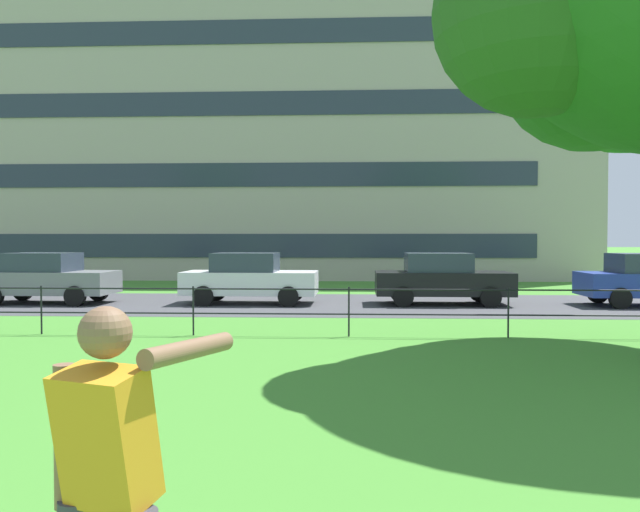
# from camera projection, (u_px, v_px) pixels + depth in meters

# --- Properties ---
(street_strip) EXTENTS (80.00, 6.56, 0.01)m
(street_strip) POSITION_uv_depth(u_px,v_px,m) (245.00, 303.00, 18.79)
(street_strip) COLOR #424247
(street_strip) RESTS_ON ground
(park_fence) EXTENTS (31.69, 0.04, 1.00)m
(park_fence) POSITION_uv_depth(u_px,v_px,m) (193.00, 303.00, 12.61)
(park_fence) COLOR black
(park_fence) RESTS_ON ground
(person_thrower) EXTENTS (0.70, 0.74, 1.69)m
(person_thrower) POSITION_uv_depth(u_px,v_px,m) (109.00, 490.00, 2.59)
(person_thrower) COLOR #383842
(person_thrower) RESTS_ON ground
(car_grey_right) EXTENTS (4.03, 1.88, 1.54)m
(car_grey_right) POSITION_uv_depth(u_px,v_px,m) (46.00, 278.00, 18.84)
(car_grey_right) COLOR slate
(car_grey_right) RESTS_ON ground
(car_white_far_left) EXTENTS (4.03, 1.86, 1.54)m
(car_white_far_left) POSITION_uv_depth(u_px,v_px,m) (249.00, 278.00, 18.74)
(car_white_far_left) COLOR silver
(car_white_far_left) RESTS_ON ground
(car_black_left) EXTENTS (4.01, 1.84, 1.54)m
(car_black_left) POSITION_uv_depth(u_px,v_px,m) (442.00, 278.00, 18.53)
(car_black_left) COLOR black
(car_black_left) RESTS_ON ground
(apartment_building_background) EXTENTS (39.61, 10.40, 16.84)m
(apartment_building_background) POSITION_uv_depth(u_px,v_px,m) (203.00, 121.00, 33.87)
(apartment_building_background) COLOR #ADA393
(apartment_building_background) RESTS_ON ground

